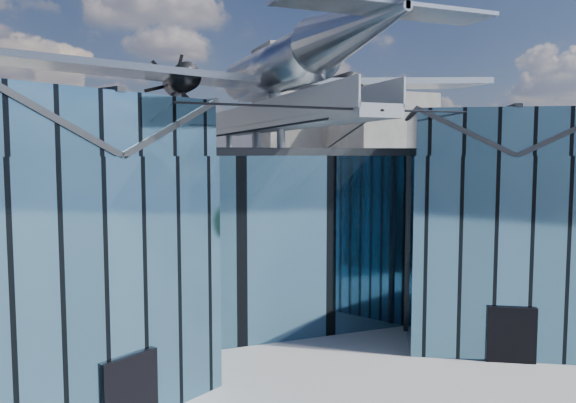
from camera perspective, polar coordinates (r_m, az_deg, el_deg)
name	(u,v)px	position (r m, az deg, el deg)	size (l,w,h in m)	color
ground_plane	(303,354)	(27.93, 1.55, -15.22)	(120.00, 120.00, 0.00)	gray
museum	(263,225)	(31.93, -2.51, -2.44)	(32.88, 24.50, 17.60)	teal
bg_towers	(163,151)	(75.55, -12.57, 5.04)	(77.00, 24.50, 26.00)	slate
tree_side_e	(569,222)	(52.10, 26.65, -1.89)	(4.21, 4.21, 5.83)	#332014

